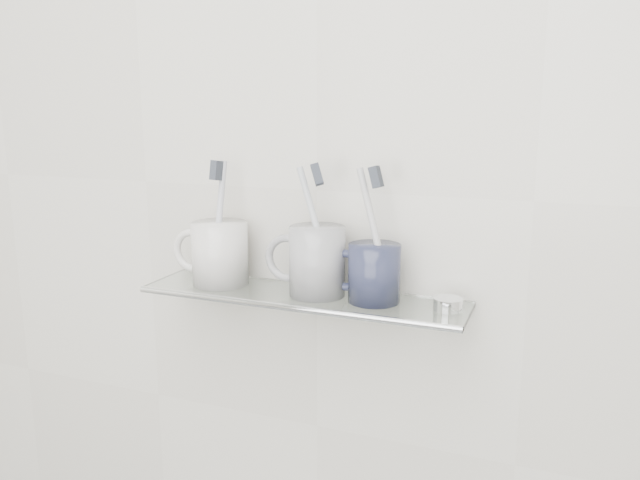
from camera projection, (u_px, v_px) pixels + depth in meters
The scene contains 18 objects.
wall_back at pixel (317, 190), 0.97m from camera, with size 2.50×2.50×0.00m, color beige.
shelf_glass at pixel (302, 296), 0.94m from camera, with size 0.50×0.12×0.01m, color silver.
shelf_rail at pixel (286, 307), 0.89m from camera, with size 0.01×0.01×0.50m, color silver.
bracket_left at pixel (200, 282), 1.06m from camera, with size 0.02×0.02×0.03m, color silver.
bracket_right at pixel (446, 310), 0.91m from camera, with size 0.02×0.02×0.03m, color silver.
mug_left at pixel (220, 253), 0.99m from camera, with size 0.09×0.09×0.10m, color silver.
mug_left_handle at pixel (193, 251), 1.01m from camera, with size 0.07×0.07×0.01m, color silver.
toothbrush_left at pixel (219, 221), 0.98m from camera, with size 0.01×0.01×0.19m, color #B3B5C4.
bristles_left at pixel (217, 170), 0.96m from camera, with size 0.01×0.02×0.03m, color #2F333D.
mug_center at pixel (317, 261), 0.93m from camera, with size 0.08×0.08×0.10m, color white.
mug_center_handle at pixel (288, 258), 0.94m from camera, with size 0.07×0.07×0.01m, color white.
toothbrush_center at pixel (317, 229), 0.92m from camera, with size 0.01×0.01×0.19m, color #ADB5BA.
bristles_center at pixel (317, 175), 0.90m from camera, with size 0.01×0.02×0.03m, color #2F333D.
mug_right at pixel (374, 273), 0.90m from camera, with size 0.08×0.08×0.08m, color #22263F.
mug_right_handle at pixel (346, 270), 0.91m from camera, with size 0.06×0.06×0.01m, color #22263F.
toothbrush_right at pixel (375, 233), 0.88m from camera, with size 0.01×0.01×0.19m, color beige.
bristles_right at pixel (376, 177), 0.87m from camera, with size 0.01×0.02×0.03m, color #2F333D.
chrome_cap at pixel (448, 304), 0.87m from camera, with size 0.04×0.04×0.02m, color silver.
Camera 1 is at (0.36, 0.21, 1.38)m, focal length 35.00 mm.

